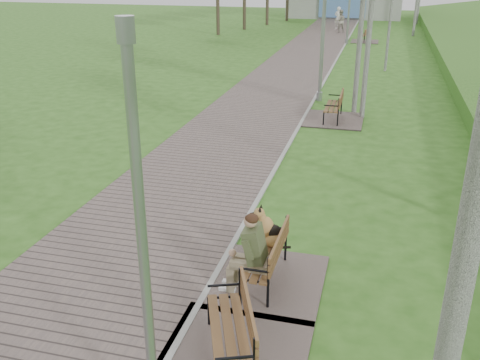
# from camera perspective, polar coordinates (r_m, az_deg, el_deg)

# --- Properties ---
(walkway) EXTENTS (3.50, 67.00, 0.04)m
(walkway) POSITION_cam_1_polar(r_m,az_deg,el_deg) (23.26, 4.46, 10.36)
(walkway) COLOR #61534F
(walkway) RESTS_ON ground
(kerb) EXTENTS (0.10, 67.00, 0.05)m
(kerb) POSITION_cam_1_polar(r_m,az_deg,el_deg) (23.02, 8.81, 10.05)
(kerb) COLOR #999993
(kerb) RESTS_ON ground
(bench_main) EXTENTS (1.81, 2.01, 1.58)m
(bench_main) POSITION_cam_1_polar(r_m,az_deg,el_deg) (8.59, 2.21, -8.44)
(bench_main) COLOR #61534F
(bench_main) RESTS_ON ground
(bench_second) EXTENTS (1.90, 2.11, 1.16)m
(bench_second) POSITION_cam_1_polar(r_m,az_deg,el_deg) (7.23, -1.10, -17.39)
(bench_second) COLOR #61534F
(bench_second) RESTS_ON ground
(bench_third) EXTENTS (1.88, 2.09, 1.15)m
(bench_third) POSITION_cam_1_polar(r_m,az_deg,el_deg) (17.77, 9.87, 6.96)
(bench_third) COLOR #61534F
(bench_third) RESTS_ON ground
(bench_far) EXTENTS (1.70, 1.89, 1.04)m
(bench_far) POSITION_cam_1_polar(r_m,az_deg,el_deg) (36.26, 13.13, 14.46)
(bench_far) COLOR #61534F
(bench_far) RESTS_ON ground
(lamp_post_near) EXTENTS (0.17, 0.17, 4.44)m
(lamp_post_near) POSITION_cam_1_polar(r_m,az_deg,el_deg) (5.25, -10.12, -9.84)
(lamp_post_near) COLOR gray
(lamp_post_near) RESTS_ON ground
(lamp_post_second) EXTENTS (0.22, 0.22, 5.64)m
(lamp_post_second) POSITION_cam_1_polar(r_m,az_deg,el_deg) (19.88, 8.87, 15.77)
(lamp_post_second) COLOR gray
(lamp_post_second) RESTS_ON ground
(lamp_post_third) EXTENTS (0.21, 0.21, 5.38)m
(lamp_post_third) POSITION_cam_1_polar(r_m,az_deg,el_deg) (34.83, 11.61, 18.13)
(lamp_post_third) COLOR gray
(lamp_post_third) RESTS_ON ground
(pedestrian_near) EXTENTS (0.71, 0.59, 1.66)m
(pedestrian_near) POSITION_cam_1_polar(r_m,az_deg,el_deg) (42.37, 10.44, 16.61)
(pedestrian_near) COLOR white
(pedestrian_near) RESTS_ON ground
(pedestrian_far) EXTENTS (0.91, 0.79, 1.59)m
(pedestrian_far) POSITION_cam_1_polar(r_m,az_deg,el_deg) (40.58, 10.63, 16.31)
(pedestrian_far) COLOR #9D9789
(pedestrian_far) RESTS_ON ground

